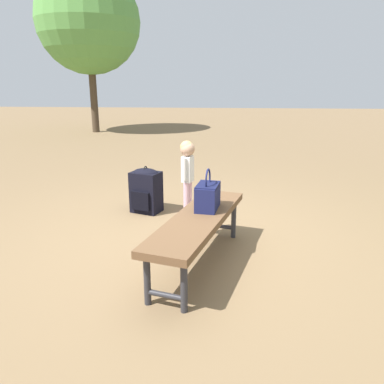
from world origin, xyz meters
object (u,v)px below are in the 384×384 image
(handbag, at_px, (208,195))
(tree_mid, at_px, (88,21))
(child_standing, at_px, (187,165))
(park_bench, at_px, (198,223))
(backpack_large, at_px, (146,189))

(handbag, bearing_deg, tree_mid, 24.61)
(handbag, xyz_separation_m, tree_mid, (8.59, 3.94, 2.68))
(child_standing, bearing_deg, park_bench, -170.95)
(park_bench, bearing_deg, handbag, -18.47)
(child_standing, height_order, backpack_large, child_standing)
(handbag, distance_m, backpack_large, 1.43)
(park_bench, relative_size, handbag, 4.48)
(park_bench, height_order, tree_mid, tree_mid)
(park_bench, bearing_deg, tree_mid, 23.73)
(handbag, bearing_deg, backpack_large, 34.85)
(child_standing, bearing_deg, tree_mid, 26.32)
(backpack_large, bearing_deg, child_standing, -79.36)
(backpack_large, height_order, tree_mid, tree_mid)
(park_bench, distance_m, handbag, 0.28)
(backpack_large, bearing_deg, tree_mid, 22.85)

